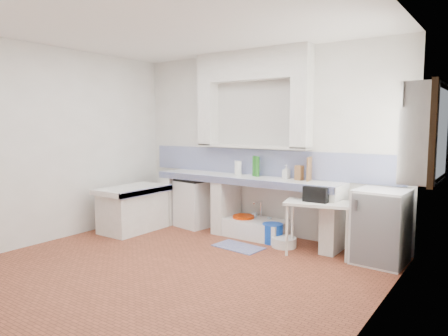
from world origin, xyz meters
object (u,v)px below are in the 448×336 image
Objects in this scene: stove at (195,203)px; sink at (254,229)px; side_table at (318,228)px; fridge at (381,227)px.

sink is (1.14, 0.01, -0.26)m from stove.
side_table is (1.12, -0.28, 0.23)m from sink.
stove is at bearing -179.56° from fridge.
sink is 1.18m from side_table.
fridge is at bearing -3.58° from sink.
side_table is 0.76m from fridge.
fridge is (0.74, 0.14, 0.10)m from side_table.
sink is 1.18× the size of side_table.
fridge is at bearing 7.11° from stove.
sink is at bearing 151.65° from side_table.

